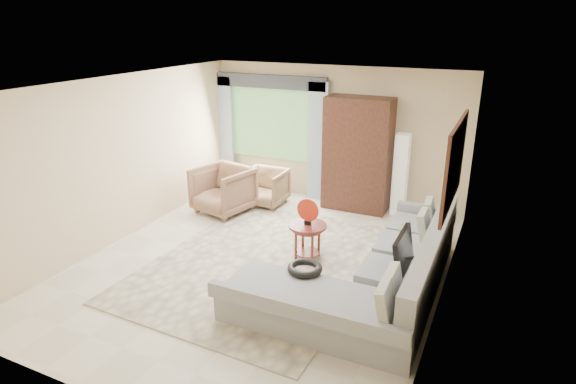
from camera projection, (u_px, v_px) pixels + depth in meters
The scene contains 17 objects.
ground at pixel (263, 264), 7.07m from camera, with size 6.00×6.00×0.00m, color silver.
area_rug at pixel (265, 262), 7.10m from camera, with size 3.00×4.00×0.02m, color beige.
sectional_sofa at pixel (380, 279), 6.11m from camera, with size 2.30×3.46×0.90m.
tv_screen at pixel (404, 252), 5.86m from camera, with size 0.06×0.74×0.48m, color black.
garden_hose at pixel (305, 268), 5.83m from camera, with size 0.43×0.43×0.09m, color black.
coffee_table at pixel (307, 241), 7.12m from camera, with size 0.56×0.56×0.56m.
red_disc at pixel (308, 210), 6.95m from camera, with size 0.34×0.34×0.03m, color #B12611.
armchair_left at pixel (223, 190), 8.84m from camera, with size 0.92×0.94×0.86m, color #936650.
armchair_right at pixel (265, 187), 9.22m from camera, with size 0.74×0.77×0.70m, color #937550.
potted_plant at pixel (238, 176), 10.13m from camera, with size 0.49×0.43×0.55m, color #999999.
armoire at pixel (357, 155), 8.81m from camera, with size 1.20×0.55×2.10m, color black.
floor_lamp at pixel (400, 175), 8.64m from camera, with size 0.24×0.24×1.50m, color silver.
window at pixel (271, 124), 9.66m from camera, with size 1.80×0.04×1.40m, color #669E59.
curtain_left at pixel (225, 132), 10.08m from camera, with size 0.40×0.08×2.30m, color #9EB7CC.
curtain_right at pixel (318, 143), 9.25m from camera, with size 0.40×0.08×2.30m, color #9EB7CC.
valance at pixel (269, 81), 9.31m from camera, with size 2.40×0.12×0.26m, color #1E232D.
wall_mirror at pixel (454, 164), 5.79m from camera, with size 0.05×1.70×1.05m.
Camera 1 is at (3.00, -5.54, 3.40)m, focal length 30.00 mm.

